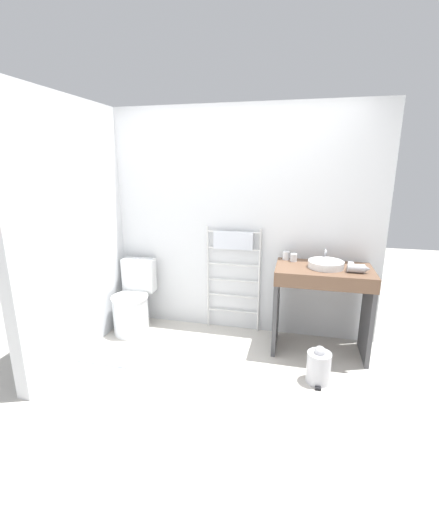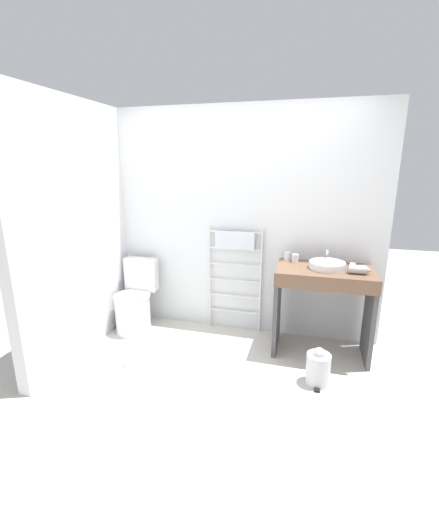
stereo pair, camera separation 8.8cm
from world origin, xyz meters
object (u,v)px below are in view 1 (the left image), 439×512
(cup_near_edge, at_px, (294,258))
(hair_dryer, at_px, (357,268))
(cup_near_wall, at_px, (286,256))
(trash_bin, at_px, (319,366))
(towel_radiator, at_px, (233,258))
(toilet, at_px, (133,304))
(sink_basin, at_px, (326,264))

(cup_near_edge, height_order, hair_dryer, same)
(cup_near_wall, relative_size, cup_near_edge, 1.04)
(cup_near_edge, xyz_separation_m, trash_bin, (0.27, -0.70, -0.78))
(trash_bin, bearing_deg, hair_dryer, 56.61)
(towel_radiator, xyz_separation_m, hair_dryer, (1.23, -0.35, 0.08))
(hair_dryer, bearing_deg, toilet, 178.34)
(cup_near_edge, distance_m, hair_dryer, 0.62)
(cup_near_edge, bearing_deg, toilet, -174.43)
(hair_dryer, bearing_deg, trash_bin, -123.39)
(cup_near_wall, xyz_separation_m, cup_near_edge, (0.08, -0.06, -0.00))
(toilet, relative_size, cup_near_wall, 9.58)
(toilet, xyz_separation_m, hair_dryer, (2.33, -0.07, 0.61))
(sink_basin, distance_m, hair_dryer, 0.28)
(cup_near_edge, distance_m, trash_bin, 1.08)
(toilet, bearing_deg, cup_near_wall, 7.69)
(sink_basin, bearing_deg, toilet, -179.53)
(sink_basin, xyz_separation_m, trash_bin, (-0.03, -0.54, -0.78))
(cup_near_wall, bearing_deg, trash_bin, -64.80)
(towel_radiator, relative_size, cup_near_edge, 14.67)
(towel_radiator, xyz_separation_m, trash_bin, (0.93, -0.81, -0.71))
(sink_basin, height_order, hair_dryer, hair_dryer)
(towel_radiator, relative_size, hair_dryer, 5.95)
(cup_near_edge, bearing_deg, sink_basin, -26.62)
(sink_basin, bearing_deg, towel_radiator, 164.33)
(towel_radiator, relative_size, cup_near_wall, 14.08)
(cup_near_wall, distance_m, trash_bin, 1.14)
(towel_radiator, distance_m, cup_near_wall, 0.58)
(trash_bin, bearing_deg, toilet, 165.45)
(hair_dryer, bearing_deg, towel_radiator, 163.96)
(trash_bin, bearing_deg, cup_near_wall, 115.20)
(towel_radiator, distance_m, hair_dryer, 1.28)
(hair_dryer, distance_m, trash_bin, 0.96)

